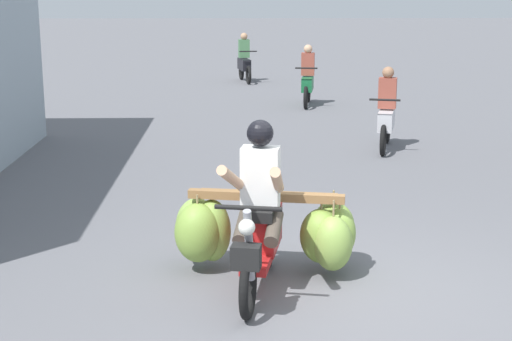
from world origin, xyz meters
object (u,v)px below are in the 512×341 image
Objects in this scene: motorbike_distant_ahead_left at (308,81)px; motorbike_distant_ahead_right at (244,62)px; motorbike_distant_far_ahead at (386,116)px; motorbike_main_loaded at (263,228)px.

motorbike_distant_ahead_right is (-1.42, 4.53, 0.00)m from motorbike_distant_ahead_left.
motorbike_distant_ahead_left is at bearing 100.30° from motorbike_distant_far_ahead.
motorbike_distant_far_ahead is (2.30, 5.99, 0.08)m from motorbike_main_loaded.
motorbike_distant_ahead_left is at bearing 82.72° from motorbike_main_loaded.
motorbike_distant_ahead_left is 1.02× the size of motorbike_distant_far_ahead.
motorbike_main_loaded is 1.14× the size of motorbike_distant_ahead_left.
motorbike_distant_ahead_right is at bearing 107.44° from motorbike_distant_ahead_left.
motorbike_distant_ahead_right is at bearing 103.76° from motorbike_distant_far_ahead.
motorbike_distant_ahead_right is 1.01× the size of motorbike_distant_far_ahead.
motorbike_main_loaded is at bearing -97.28° from motorbike_distant_ahead_left.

